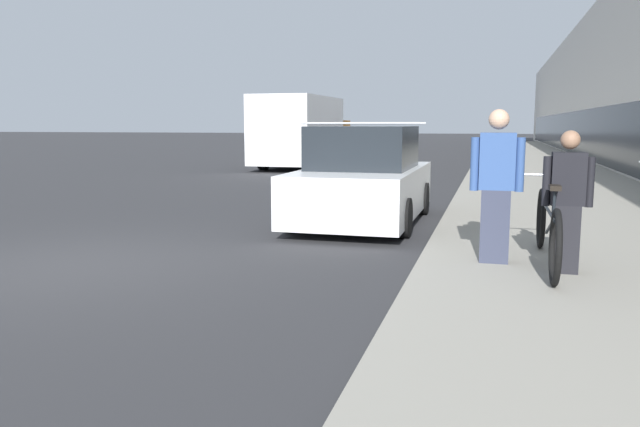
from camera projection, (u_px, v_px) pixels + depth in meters
name	position (u px, v px, depth m)	size (l,w,h in m)	color
ground_plane	(74.00, 266.00, 7.45)	(220.00, 220.00, 0.00)	#303033
sidewalk_slab	(532.00, 164.00, 25.78)	(4.73, 70.00, 0.10)	gray
tandem_bicycle	(547.00, 229.00, 7.02)	(0.52, 2.75, 0.97)	black
person_rider	(567.00, 202.00, 6.60)	(0.51, 0.20, 1.51)	black
person_bystander	(496.00, 186.00, 7.09)	(0.59, 0.23, 1.75)	#33384C
parked_sedan_curbside	(364.00, 180.00, 10.63)	(1.96, 4.19, 1.71)	white
moving_truck	(303.00, 132.00, 24.30)	(2.35, 6.94, 2.71)	orange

